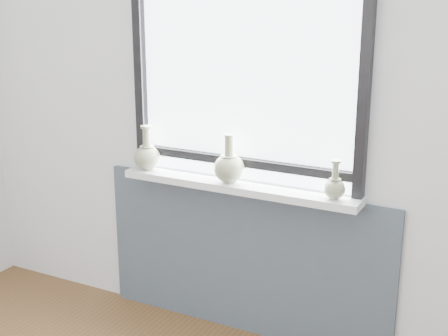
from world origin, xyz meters
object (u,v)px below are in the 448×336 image
at_px(windowsill, 238,186).
at_px(vase_c, 335,187).
at_px(vase_b, 229,167).
at_px(vase_a, 147,156).

relative_size(windowsill, vase_c, 6.83).
relative_size(vase_b, vase_c, 1.33).
xyz_separation_m(windowsill, vase_c, (0.53, -0.02, 0.08)).
xyz_separation_m(vase_a, vase_b, (0.52, -0.01, 0.01)).
distance_m(vase_a, vase_c, 1.09).
relative_size(vase_a, vase_c, 1.29).
relative_size(windowsill, vase_a, 5.31).
bearing_deg(vase_b, windowsill, 22.68).
bearing_deg(vase_b, vase_a, 179.21).
height_order(windowsill, vase_c, vase_c).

